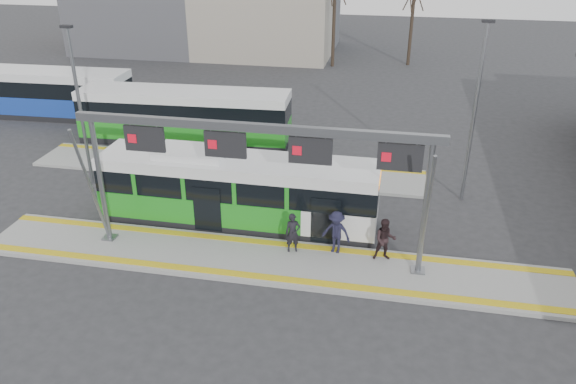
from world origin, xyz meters
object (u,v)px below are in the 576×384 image
(gantry, at_px, (257,153))
(passenger_a, at_px, (293,233))
(passenger_b, at_px, (385,240))
(hero_bus, at_px, (237,191))
(passenger_c, at_px, (336,232))

(gantry, xyz_separation_m, passenger_a, (1.17, 0.52, -3.37))
(passenger_b, bearing_deg, hero_bus, 152.93)
(gantry, relative_size, passenger_b, 7.86)
(hero_bus, height_order, passenger_a, hero_bus)
(gantry, distance_m, passenger_b, 5.71)
(hero_bus, xyz_separation_m, passenger_b, (6.16, -1.99, -0.47))
(passenger_c, bearing_deg, gantry, -152.66)
(passenger_c, bearing_deg, passenger_a, -159.40)
(gantry, xyz_separation_m, passenger_c, (2.78, 0.77, -3.30))
(passenger_a, distance_m, passenger_b, 3.43)
(hero_bus, distance_m, passenger_a, 3.47)
(gantry, height_order, hero_bus, gantry)
(passenger_a, height_order, passenger_c, passenger_c)
(passenger_c, bearing_deg, passenger_b, 7.05)
(hero_bus, bearing_deg, gantry, -58.66)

